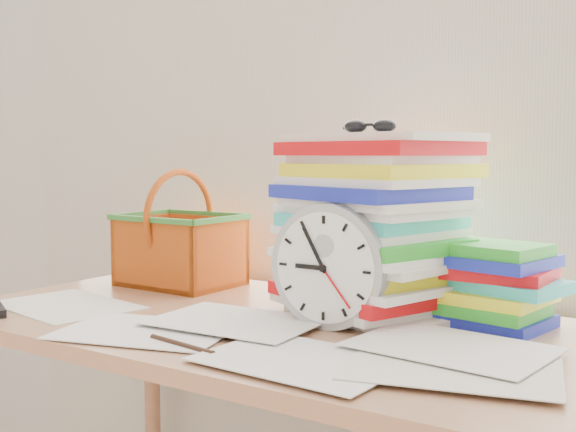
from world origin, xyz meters
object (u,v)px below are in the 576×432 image
Objects in this scene: clock at (331,266)px; basket at (180,229)px; desk at (283,359)px; book_stack at (487,284)px; paper_stack at (375,225)px.

basket is (-0.54, 0.18, 0.02)m from clock.
desk is 0.53m from basket.
desk is 5.22× the size of book_stack.
basket is at bearing 177.00° from paper_stack.
basket is (-0.44, 0.19, 0.22)m from desk.
desk is 0.22m from clock.
book_stack is 0.78m from basket.
clock reaches higher than desk.
desk is at bearing -149.51° from book_stack.
desk is 0.33m from paper_stack.
clock is 0.57m from basket.
desk is at bearing -125.94° from paper_stack.
clock is at bearing -140.87° from book_stack.
book_stack is 0.94× the size of basket.
clock is (-0.01, -0.15, -0.07)m from paper_stack.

